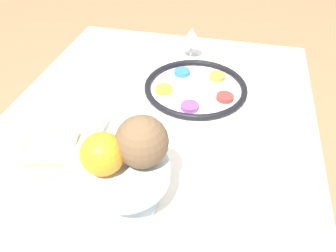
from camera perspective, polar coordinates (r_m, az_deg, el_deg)
The scene contains 9 objects.
dining_table at distance 1.24m, azimuth -2.04°, elevation -13.96°, with size 1.22×0.93×0.78m.
seder_plate at distance 1.09m, azimuth 4.81°, elevation 6.60°, with size 0.34×0.34×0.03m.
wine_glass at distance 1.26m, azimuth 4.13°, elevation 15.17°, with size 0.07×0.07×0.12m.
fruit_stand at distance 0.71m, azimuth -7.42°, elevation -8.65°, with size 0.19×0.19×0.12m.
orange_fruit at distance 0.66m, azimuth -11.35°, elevation -4.81°, with size 0.09×0.09×0.09m.
coconut at distance 0.66m, azimuth -4.58°, elevation -2.72°, with size 0.11×0.11×0.11m.
bread_plate at distance 0.93m, azimuth -19.33°, elevation -3.93°, with size 0.19×0.19×0.02m.
napkin_roll at distance 0.91m, azimuth -13.73°, elevation -2.55°, with size 0.19×0.04×0.04m.
cup_near at distance 0.85m, azimuth 11.01°, elevation -4.07°, with size 0.07×0.07×0.07m.
Camera 1 is at (0.69, 0.20, 1.40)m, focal length 35.00 mm.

